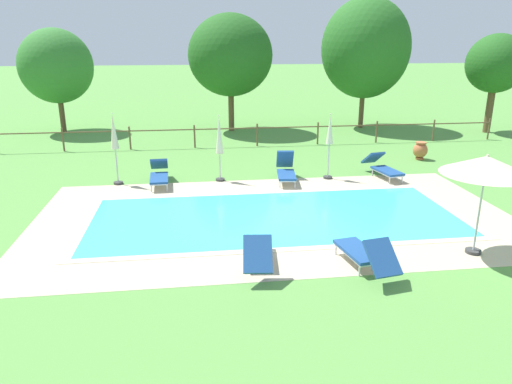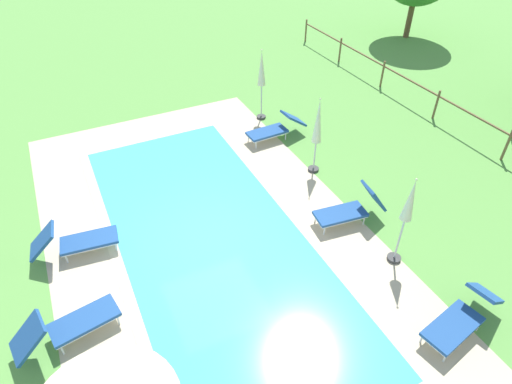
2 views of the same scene
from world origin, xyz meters
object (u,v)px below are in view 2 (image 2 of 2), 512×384
at_px(sun_lounger_north_near_steps, 350,209).
at_px(patio_umbrella_closed_row_mid_west, 408,208).
at_px(sun_lounger_north_far, 275,128).
at_px(sun_lounger_north_mid, 69,325).
at_px(sun_lounger_south_near_corner, 462,317).
at_px(patio_umbrella_closed_row_mid_east, 262,73).
at_px(sun_lounger_north_end, 76,241).
at_px(patio_umbrella_closed_row_west, 318,126).

relative_size(sun_lounger_north_near_steps, patio_umbrella_closed_row_mid_west, 0.80).
bearing_deg(patio_umbrella_closed_row_mid_west, sun_lounger_north_far, 179.64).
height_order(sun_lounger_north_mid, sun_lounger_north_far, sun_lounger_north_mid).
xyz_separation_m(sun_lounger_north_near_steps, sun_lounger_south_near_corner, (3.59, 0.08, -0.03)).
bearing_deg(patio_umbrella_closed_row_mid_east, sun_lounger_north_far, -8.73).
xyz_separation_m(sun_lounger_north_far, patio_umbrella_closed_row_mid_west, (5.98, -0.04, 1.21)).
bearing_deg(sun_lounger_north_far, sun_lounger_north_end, -68.89).
relative_size(sun_lounger_north_near_steps, patio_umbrella_closed_row_mid_east, 0.76).
distance_m(sun_lounger_north_mid, sun_lounger_south_near_corner, 7.59).
height_order(sun_lounger_north_near_steps, patio_umbrella_closed_row_mid_west, patio_umbrella_closed_row_mid_west).
relative_size(patio_umbrella_closed_row_mid_west, patio_umbrella_closed_row_mid_east, 0.95).
height_order(sun_lounger_north_mid, patio_umbrella_closed_row_west, patio_umbrella_closed_row_west).
height_order(sun_lounger_north_mid, patio_umbrella_closed_row_mid_east, patio_umbrella_closed_row_mid_east).
bearing_deg(sun_lounger_south_near_corner, patio_umbrella_closed_row_mid_east, 177.87).
relative_size(sun_lounger_north_near_steps, sun_lounger_north_end, 0.94).
bearing_deg(patio_umbrella_closed_row_mid_east, sun_lounger_north_near_steps, -4.17).
relative_size(patio_umbrella_closed_row_west, patio_umbrella_closed_row_mid_west, 1.00).
bearing_deg(sun_lounger_south_near_corner, patio_umbrella_closed_row_west, 176.98).
distance_m(sun_lounger_south_near_corner, patio_umbrella_closed_row_west, 6.01).
xyz_separation_m(sun_lounger_north_mid, sun_lounger_north_end, (-2.31, 0.46, 0.00)).
distance_m(sun_lounger_north_near_steps, sun_lounger_north_far, 4.42).
height_order(sun_lounger_south_near_corner, patio_umbrella_closed_row_west, patio_umbrella_closed_row_west).
relative_size(sun_lounger_north_near_steps, patio_umbrella_closed_row_west, 0.80).
xyz_separation_m(sun_lounger_north_near_steps, patio_umbrella_closed_row_mid_east, (-5.84, 0.43, 1.27)).
height_order(sun_lounger_north_end, patio_umbrella_closed_row_west, patio_umbrella_closed_row_west).
distance_m(sun_lounger_north_end, sun_lounger_south_near_corner, 8.45).
bearing_deg(sun_lounger_north_far, patio_umbrella_closed_row_mid_west, -0.36).
bearing_deg(sun_lounger_north_end, sun_lounger_north_near_steps, 73.61).
height_order(sun_lounger_north_mid, sun_lounger_north_end, sun_lounger_north_end).
distance_m(patio_umbrella_closed_row_west, patio_umbrella_closed_row_mid_west, 3.88).
distance_m(sun_lounger_north_mid, patio_umbrella_closed_row_mid_west, 7.19).
distance_m(sun_lounger_north_far, patio_umbrella_closed_row_mid_east, 1.94).
xyz_separation_m(sun_lounger_north_mid, patio_umbrella_closed_row_mid_east, (-6.27, 7.25, 1.29)).
height_order(sun_lounger_north_end, patio_umbrella_closed_row_mid_east, patio_umbrella_closed_row_mid_east).
bearing_deg(patio_umbrella_closed_row_mid_west, sun_lounger_north_mid, -99.25).
distance_m(patio_umbrella_closed_row_mid_west, patio_umbrella_closed_row_mid_east, 7.42).
xyz_separation_m(sun_lounger_north_mid, patio_umbrella_closed_row_mid_west, (1.14, 7.00, 1.19)).
xyz_separation_m(patio_umbrella_closed_row_mid_west, patio_umbrella_closed_row_mid_east, (-7.41, 0.26, 0.09)).
height_order(sun_lounger_north_near_steps, sun_lounger_north_mid, sun_lounger_north_near_steps).
bearing_deg(sun_lounger_north_mid, sun_lounger_north_near_steps, 93.62).
height_order(sun_lounger_north_near_steps, sun_lounger_north_far, sun_lounger_north_near_steps).
distance_m(sun_lounger_north_near_steps, sun_lounger_south_near_corner, 3.59).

